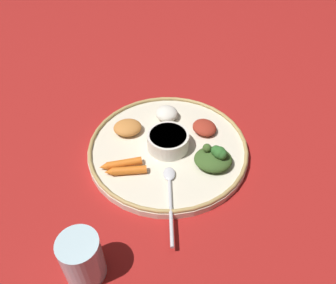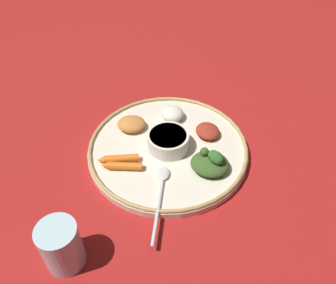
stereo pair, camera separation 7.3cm
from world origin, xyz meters
TOP-DOWN VIEW (x-y plane):
  - ground_plane at (0.00, 0.00)m, footprint 2.40×2.40m
  - platter at (0.00, 0.00)m, footprint 0.34×0.34m
  - platter_rim at (0.00, 0.00)m, footprint 0.34×0.34m
  - center_bowl at (0.00, 0.00)m, footprint 0.09×0.09m
  - spoon at (0.08, -0.09)m, footprint 0.13×0.14m
  - greens_pile at (0.10, 0.02)m, footprint 0.10×0.10m
  - carrot_near_spoon at (-0.04, -0.10)m, footprint 0.06×0.08m
  - carrot_outer at (-0.02, -0.11)m, footprint 0.07×0.07m
  - mound_beet at (0.03, 0.09)m, footprint 0.07×0.06m
  - mound_squash at (-0.10, -0.02)m, footprint 0.08×0.08m
  - mound_rice_white at (-0.06, 0.07)m, footprint 0.07×0.07m
  - drinking_glass at (0.07, -0.29)m, footprint 0.06×0.06m

SIDE VIEW (x-z plane):
  - ground_plane at x=0.00m, z-range 0.00..0.00m
  - platter at x=0.00m, z-range 0.00..0.02m
  - platter_rim at x=0.00m, z-range 0.01..0.02m
  - spoon at x=0.08m, z-range 0.01..0.02m
  - carrot_outer at x=-0.02m, z-range 0.02..0.03m
  - carrot_near_spoon at x=-0.04m, z-range 0.02..0.03m
  - mound_beet at x=0.03m, z-range 0.02..0.04m
  - mound_squash at x=-0.10m, z-range 0.02..0.04m
  - mound_rice_white at x=-0.06m, z-range 0.02..0.04m
  - greens_pile at x=0.10m, z-range 0.01..0.06m
  - center_bowl at x=0.00m, z-range 0.02..0.05m
  - drinking_glass at x=0.07m, z-range -0.01..0.08m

